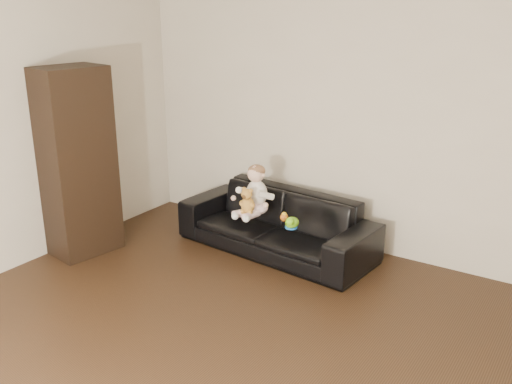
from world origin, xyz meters
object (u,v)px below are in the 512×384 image
Objects in this scene: teddy_bear at (247,201)px; baby at (255,193)px; toy_rattle at (284,217)px; toy_blue_disc at (291,227)px; toy_green at (292,222)px; cabinet at (77,163)px; sofa at (276,223)px.

baby is at bearing 110.27° from teddy_bear.
toy_blue_disc is (0.14, -0.11, -0.03)m from toy_rattle.
toy_green is (0.47, -0.11, -0.17)m from baby.
toy_green is (1.87, 0.80, -0.47)m from cabinet.
toy_rattle is 0.18m from toy_blue_disc.
toy_blue_disc is at bearing -0.21° from baby.
cabinet is 2.01m from toy_rattle.
cabinet is 22.75× the size of toy_rattle.
baby is 0.37m from toy_rattle.
cabinet is 2.09m from toy_blue_disc.
baby reaches higher than toy_blue_disc.
toy_rattle is (0.33, -0.01, -0.18)m from baby.
toy_rattle is at bearing -31.99° from sofa.
baby is 3.41× the size of toy_green.
toy_green is 1.27× the size of toy_blue_disc.
baby is 0.51m from toy_green.
toy_rattle reaches higher than toy_blue_disc.
teddy_bear reaches higher than toy_blue_disc.
toy_blue_disc is (0.29, -0.23, 0.10)m from sofa.
toy_blue_disc is at bearing -38.28° from toy_rattle.
teddy_bear is at bearing 37.85° from cabinet.
sofa is 0.23m from toy_rattle.
toy_green is (0.29, -0.22, 0.14)m from sofa.
cabinet is 12.41× the size of toy_green.
toy_green reaches higher than toy_rattle.
teddy_bear is 0.49m from toy_blue_disc.
teddy_bear is 2.22× the size of toy_blue_disc.
sofa reaches higher than toy_blue_disc.
teddy_bear reaches higher than sofa.
sofa is at bearing 73.72° from teddy_bear.
baby reaches higher than teddy_bear.
cabinet is at bearing -135.09° from teddy_bear.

